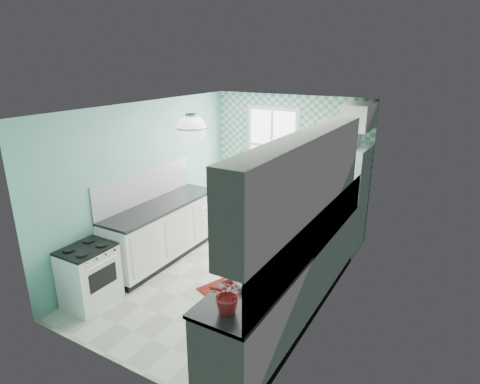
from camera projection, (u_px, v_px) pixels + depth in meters
The scene contains 26 objects.
floor at pixel (229, 275), 6.09m from camera, with size 3.00×4.40×0.02m, color silver.
ceiling at pixel (227, 106), 5.28m from camera, with size 3.00×4.40×0.02m, color white.
wall_back at pixel (290, 163), 7.50m from camera, with size 3.00×0.02×2.50m, color #6EB2A2.
wall_front at pixel (109, 261), 3.87m from camera, with size 3.00×0.02×2.50m, color #6EB2A2.
wall_left at pixel (148, 181), 6.40m from camera, with size 0.02×4.40×2.50m, color #6EB2A2.
wall_right at pixel (332, 216), 4.97m from camera, with size 0.02×4.40×2.50m, color #6EB2A2.
accent_wall at pixel (289, 163), 7.48m from camera, with size 3.00×0.01×2.50m, color #51B38F.
window at pixel (272, 146), 7.53m from camera, with size 1.04×0.05×1.44m.
backsplash_right at pixel (319, 231), 4.67m from camera, with size 0.02×3.60×0.51m, color white.
backsplash_left at pixel (146, 186), 6.35m from camera, with size 0.02×2.15×0.51m, color white.
upper_cabinets_right at pixel (303, 176), 4.35m from camera, with size 0.33×3.20×0.90m, color white.
upper_cabinet_fridge at pixel (360, 116), 6.26m from camera, with size 0.40×0.74×0.40m, color white.
ceiling_light at pixel (192, 129), 4.69m from camera, with size 0.34×0.34×0.35m.
base_cabinets_right at pixel (293, 281), 5.04m from camera, with size 0.60×3.60×0.90m, color white.
countertop_right at pixel (294, 247), 4.90m from camera, with size 0.63×3.60×0.04m, color black.
base_cabinets_left at pixel (163, 232), 6.45m from camera, with size 0.60×2.15×0.90m, color white.
countertop_left at pixel (162, 205), 6.29m from camera, with size 0.63×2.15×0.04m, color black.
fridge at pixel (340, 197), 6.75m from camera, with size 0.77×0.76×1.76m.
stove at pixel (89, 275), 5.25m from camera, with size 0.53×0.66×0.79m.
sink at pixel (324, 218), 5.76m from camera, with size 0.54×0.45×0.53m.
rug at pixel (236, 287), 5.72m from camera, with size 0.65×0.93×0.01m, color #611003.
dish_towel at pixel (289, 255), 5.65m from camera, with size 0.01×0.20×0.31m, color #5B9B8C.
fruit_bowl at pixel (253, 284), 3.99m from camera, with size 0.29×0.29×0.07m, color silver.
potted_plant at pixel (229, 294), 3.56m from camera, with size 0.32×0.28×0.36m, color red.
soap_bottle at pixel (330, 210), 5.80m from camera, with size 0.07×0.08×0.16m, color #95B1C7.
microwave at pixel (345, 138), 6.43m from camera, with size 0.46×0.31×0.26m, color silver.
Camera 1 is at (2.83, -4.57, 3.11)m, focal length 30.00 mm.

